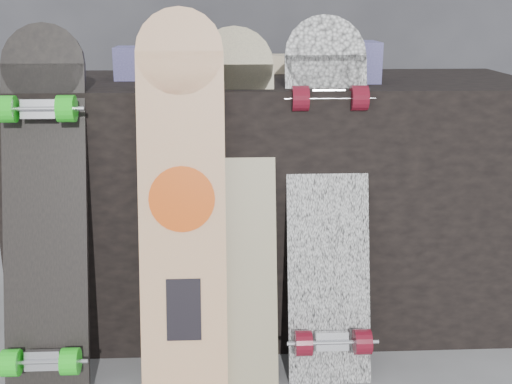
{
  "coord_description": "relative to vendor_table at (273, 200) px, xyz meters",
  "views": [
    {
      "loc": [
        -0.15,
        -1.53,
        1.03
      ],
      "look_at": [
        -0.07,
        0.2,
        0.52
      ],
      "focal_mm": 45.0,
      "sensor_mm": 36.0,
      "label": 1
    }
  ],
  "objects": [
    {
      "name": "vendor_table",
      "position": [
        0.0,
        0.0,
        0.0
      ],
      "size": [
        1.6,
        0.6,
        0.8
      ],
      "primitive_type": "cube",
      "color": "black",
      "rests_on": "ground"
    },
    {
      "name": "merch_box_purple",
      "position": [
        -0.4,
        0.02,
        0.45
      ],
      "size": [
        0.18,
        0.12,
        0.1
      ],
      "primitive_type": "cube",
      "color": "navy",
      "rests_on": "vendor_table"
    },
    {
      "name": "merch_box_small",
      "position": [
        0.24,
        -0.08,
        0.46
      ],
      "size": [
        0.14,
        0.14,
        0.12
      ],
      "primitive_type": "cube",
      "color": "navy",
      "rests_on": "vendor_table"
    },
    {
      "name": "merch_box_flat",
      "position": [
        -0.05,
        0.2,
        0.43
      ],
      "size": [
        0.22,
        0.1,
        0.06
      ],
      "primitive_type": "cube",
      "color": "#D1B78C",
      "rests_on": "vendor_table"
    },
    {
      "name": "longboard_geisha",
      "position": [
        -0.27,
        -0.38,
        0.14
      ],
      "size": [
        0.23,
        0.25,
        1.03
      ],
      "rotation": [
        -0.23,
        0.0,
        0.0
      ],
      "color": "beige",
      "rests_on": "ground"
    },
    {
      "name": "longboard_celtic",
      "position": [
        -0.13,
        -0.33,
        0.12
      ],
      "size": [
        0.22,
        0.32,
        0.97
      ],
      "rotation": [
        -0.31,
        0.0,
        0.0
      ],
      "color": "beige",
      "rests_on": "ground"
    },
    {
      "name": "longboard_cascadia",
      "position": [
        0.13,
        -0.32,
        0.12
      ],
      "size": [
        0.23,
        0.36,
        1.0
      ],
      "rotation": [
        -0.29,
        0.0,
        0.0
      ],
      "color": "white",
      "rests_on": "ground"
    },
    {
      "name": "skateboard_dark",
      "position": [
        -0.64,
        -0.39,
        0.11
      ],
      "size": [
        0.22,
        0.35,
        0.99
      ],
      "rotation": [
        -0.28,
        0.0,
        0.0
      ],
      "color": "black",
      "rests_on": "ground"
    }
  ]
}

